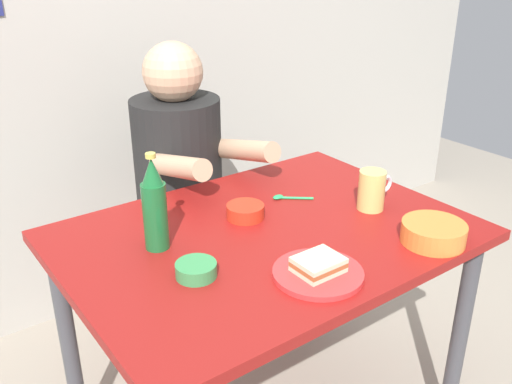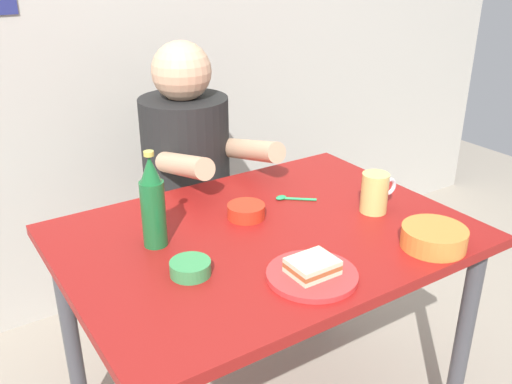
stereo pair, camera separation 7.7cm
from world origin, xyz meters
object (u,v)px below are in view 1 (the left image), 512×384
plate_orange (318,273)px  person_seated (179,155)px  stool (184,253)px  beer_mug (372,190)px  soup_bowl_orange (434,232)px  beer_bottle (155,206)px  dining_table (266,260)px  sandwich (318,264)px

plate_orange → person_seated: bearing=82.8°
stool → plate_orange: (-0.11, -0.89, 0.40)m
stool → person_seated: person_seated is taller
beer_mug → person_seated: bearing=111.4°
person_seated → soup_bowl_orange: bearing=-75.1°
person_seated → beer_bottle: bearing=-124.3°
plate_orange → soup_bowl_orange: size_ratio=1.29×
dining_table → stool: bearing=83.6°
sandwich → beer_bottle: bearing=124.8°
stool → person_seated: 0.42m
dining_table → sandwich: (-0.04, -0.26, 0.13)m
beer_mug → sandwich: bearing=-153.9°
stool → plate_orange: 0.98m
dining_table → plate_orange: (-0.04, -0.26, 0.10)m
dining_table → beer_bottle: bearing=161.2°
dining_table → soup_bowl_orange: size_ratio=6.47×
beer_bottle → person_seated: bearing=55.7°
sandwich → stool: bearing=82.9°
stool → soup_bowl_orange: 1.06m
soup_bowl_orange → sandwich: bearing=171.1°
stool → sandwich: sandwich is taller
sandwich → beer_mug: (0.38, 0.19, 0.03)m
plate_orange → soup_bowl_orange: 0.36m
stool → sandwich: bearing=-97.1°
person_seated → beer_bottle: person_seated is taller
sandwich → beer_mug: 0.42m
beer_bottle → soup_bowl_orange: size_ratio=1.54×
stool → beer_mug: beer_mug is taller
beer_mug → beer_bottle: beer_bottle is taller
beer_mug → beer_bottle: bearing=165.1°
plate_orange → beer_bottle: (-0.25, 0.35, 0.11)m
person_seated → plate_orange: person_seated is taller
person_seated → plate_orange: size_ratio=3.27×
person_seated → soup_bowl_orange: size_ratio=4.23×
beer_mug → soup_bowl_orange: size_ratio=0.74×
dining_table → plate_orange: 0.28m
plate_orange → beer_mug: (0.38, 0.19, 0.05)m
beer_mug → soup_bowl_orange: beer_mug is taller
plate_orange → beer_mug: beer_mug is taller
beer_mug → beer_bottle: 0.65m
dining_table → person_seated: (0.07, 0.62, 0.12)m
person_seated → sandwich: person_seated is taller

